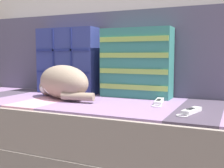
{
  "coord_description": "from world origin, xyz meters",
  "views": [
    {
      "loc": [
        0.66,
        -1.23,
        0.66
      ],
      "look_at": [
        0.07,
        0.08,
        0.51
      ],
      "focal_mm": 45.0,
      "sensor_mm": 36.0,
      "label": 1
    }
  ],
  "objects_px": {
    "throw_pillow_striped": "(136,63)",
    "sleeping_cat": "(62,83)",
    "couch": "(106,137)",
    "game_remote_near": "(159,102)",
    "game_remote_far": "(191,111)",
    "throw_pillow_quilted": "(68,61)"
  },
  "relations": [
    {
      "from": "couch",
      "to": "game_remote_far",
      "type": "height_order",
      "value": "game_remote_far"
    },
    {
      "from": "game_remote_near",
      "to": "throw_pillow_striped",
      "type": "bearing_deg",
      "value": 138.85
    },
    {
      "from": "couch",
      "to": "game_remote_near",
      "type": "relative_size",
      "value": 10.26
    },
    {
      "from": "sleeping_cat",
      "to": "game_remote_far",
      "type": "height_order",
      "value": "sleeping_cat"
    },
    {
      "from": "sleeping_cat",
      "to": "game_remote_far",
      "type": "distance_m",
      "value": 0.75
    },
    {
      "from": "couch",
      "to": "throw_pillow_striped",
      "type": "bearing_deg",
      "value": 57.43
    },
    {
      "from": "couch",
      "to": "game_remote_near",
      "type": "height_order",
      "value": "game_remote_near"
    },
    {
      "from": "couch",
      "to": "throw_pillow_striped",
      "type": "height_order",
      "value": "throw_pillow_striped"
    },
    {
      "from": "couch",
      "to": "game_remote_far",
      "type": "relative_size",
      "value": 11.57
    },
    {
      "from": "throw_pillow_striped",
      "to": "throw_pillow_quilted",
      "type": "bearing_deg",
      "value": 179.94
    },
    {
      "from": "couch",
      "to": "throw_pillow_striped",
      "type": "xyz_separation_m",
      "value": [
        0.11,
        0.18,
        0.41
      ]
    },
    {
      "from": "couch",
      "to": "game_remote_near",
      "type": "bearing_deg",
      "value": 3.74
    },
    {
      "from": "throw_pillow_quilted",
      "to": "throw_pillow_striped",
      "type": "height_order",
      "value": "throw_pillow_quilted"
    },
    {
      "from": "game_remote_near",
      "to": "game_remote_far",
      "type": "relative_size",
      "value": 1.13
    },
    {
      "from": "couch",
      "to": "throw_pillow_quilted",
      "type": "distance_m",
      "value": 0.58
    },
    {
      "from": "game_remote_far",
      "to": "sleeping_cat",
      "type": "bearing_deg",
      "value": 171.06
    },
    {
      "from": "game_remote_near",
      "to": "game_remote_far",
      "type": "distance_m",
      "value": 0.26
    },
    {
      "from": "sleeping_cat",
      "to": "game_remote_far",
      "type": "relative_size",
      "value": 2.44
    },
    {
      "from": "throw_pillow_striped",
      "to": "sleeping_cat",
      "type": "height_order",
      "value": "throw_pillow_striped"
    },
    {
      "from": "throw_pillow_quilted",
      "to": "game_remote_far",
      "type": "bearing_deg",
      "value": -22.05
    },
    {
      "from": "throw_pillow_quilted",
      "to": "sleeping_cat",
      "type": "distance_m",
      "value": 0.28
    },
    {
      "from": "sleeping_cat",
      "to": "game_remote_near",
      "type": "bearing_deg",
      "value": 6.96
    }
  ]
}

